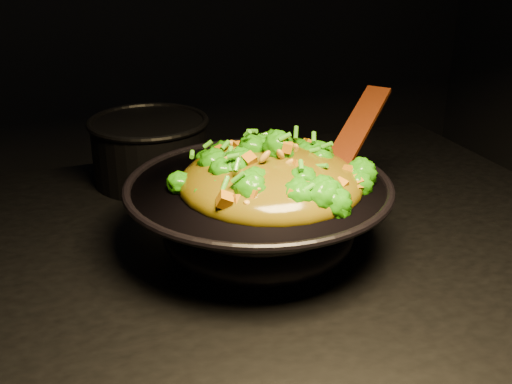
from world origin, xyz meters
name	(u,v)px	position (x,y,z in m)	size (l,w,h in m)	color
wok	(258,218)	(0.00, -0.02, 0.95)	(0.39, 0.39, 0.11)	black
stir_fry	(271,156)	(0.02, -0.03, 1.06)	(0.27, 0.27, 0.09)	#257E09
spatula	(351,139)	(0.17, 0.00, 1.05)	(0.27, 0.04, 0.01)	#340E05
back_pot	(150,150)	(-0.09, 0.32, 0.96)	(0.22, 0.22, 0.12)	black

